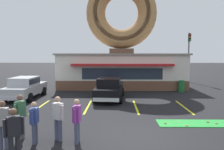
% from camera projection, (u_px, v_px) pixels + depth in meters
% --- Properties ---
extents(ground_plane, '(160.00, 160.00, 0.00)m').
position_uv_depth(ground_plane, '(142.00, 137.00, 8.64)').
color(ground_plane, black).
extents(donut_shop_building, '(12.30, 6.75, 10.96)m').
position_uv_depth(donut_shop_building, '(121.00, 50.00, 22.18)').
color(donut_shop_building, brown).
rests_on(donut_shop_building, ground).
extents(putting_mat, '(4.73, 1.13, 0.03)m').
position_uv_depth(putting_mat, '(208.00, 123.00, 10.29)').
color(putting_mat, green).
rests_on(putting_mat, ground).
extents(mini_donut_near_right, '(0.13, 0.13, 0.04)m').
position_uv_depth(mini_donut_near_right, '(208.00, 122.00, 10.41)').
color(mini_donut_near_right, brown).
rests_on(mini_donut_near_right, putting_mat).
extents(mini_donut_mid_left, '(0.13, 0.13, 0.04)m').
position_uv_depth(mini_donut_mid_left, '(165.00, 123.00, 10.21)').
color(mini_donut_mid_left, '#A5724C').
rests_on(mini_donut_mid_left, putting_mat).
extents(mini_donut_far_left, '(0.13, 0.13, 0.04)m').
position_uv_depth(mini_donut_far_left, '(216.00, 123.00, 10.20)').
color(mini_donut_far_left, '#A5724C').
rests_on(mini_donut_far_left, putting_mat).
extents(mini_donut_far_centre, '(0.13, 0.13, 0.04)m').
position_uv_depth(mini_donut_far_centre, '(187.00, 126.00, 9.88)').
color(mini_donut_far_centre, '#D17F47').
rests_on(mini_donut_far_centre, putting_mat).
extents(golf_ball, '(0.04, 0.04, 0.04)m').
position_uv_depth(golf_ball, '(179.00, 122.00, 10.36)').
color(golf_ball, white).
rests_on(golf_ball, putting_mat).
extents(car_silver, '(2.06, 4.60, 1.60)m').
position_uv_depth(car_silver, '(25.00, 87.00, 16.25)').
color(car_silver, '#B2B5BA').
rests_on(car_silver, ground).
extents(car_black, '(2.23, 4.67, 1.60)m').
position_uv_depth(car_black, '(110.00, 88.00, 15.82)').
color(car_black, black).
rests_on(car_black, ground).
extents(pedestrian_blue_sweater_man, '(0.28, 0.59, 1.64)m').
position_uv_depth(pedestrian_blue_sweater_man, '(77.00, 119.00, 7.98)').
color(pedestrian_blue_sweater_man, '#474C66').
rests_on(pedestrian_blue_sweater_man, ground).
extents(pedestrian_hooded_kid, '(0.27, 0.59, 1.54)m').
position_uv_depth(pedestrian_hooded_kid, '(34.00, 121.00, 7.96)').
color(pedestrian_hooded_kid, '#474C66').
rests_on(pedestrian_hooded_kid, ground).
extents(pedestrian_leather_jacket_man, '(0.51, 0.41, 1.69)m').
position_uv_depth(pedestrian_leather_jacket_man, '(58.00, 116.00, 8.21)').
color(pedestrian_leather_jacket_man, '#474C66').
rests_on(pedestrian_leather_jacket_man, ground).
extents(pedestrian_clipboard_woman, '(0.34, 0.57, 1.74)m').
position_uv_depth(pedestrian_clipboard_woman, '(20.00, 114.00, 8.34)').
color(pedestrian_clipboard_woman, slate).
rests_on(pedestrian_clipboard_woman, ground).
extents(pedestrian_beanie_man, '(0.49, 0.42, 1.66)m').
position_uv_depth(pedestrian_beanie_man, '(14.00, 132.00, 6.57)').
color(pedestrian_beanie_man, '#232328').
rests_on(pedestrian_beanie_man, ground).
extents(pedestrian_crossing_woman, '(0.58, 0.32, 1.70)m').
position_uv_depth(pedestrian_crossing_woman, '(3.00, 122.00, 7.44)').
color(pedestrian_crossing_woman, '#474C66').
rests_on(pedestrian_crossing_woman, ground).
extents(trash_bin, '(0.57, 0.57, 0.97)m').
position_uv_depth(trash_bin, '(181.00, 86.00, 19.20)').
color(trash_bin, '#1E662D').
rests_on(trash_bin, ground).
extents(traffic_light_pole, '(0.28, 0.47, 5.80)m').
position_uv_depth(traffic_light_pole, '(189.00, 51.00, 25.63)').
color(traffic_light_pole, '#595B60').
rests_on(traffic_light_pole, ground).
extents(parking_stripe_far_left, '(0.12, 3.60, 0.01)m').
position_uv_depth(parking_stripe_far_left, '(40.00, 106.00, 13.72)').
color(parking_stripe_far_left, yellow).
rests_on(parking_stripe_far_left, ground).
extents(parking_stripe_left, '(0.12, 3.60, 0.01)m').
position_uv_depth(parking_stripe_left, '(88.00, 107.00, 13.67)').
color(parking_stripe_left, yellow).
rests_on(parking_stripe_left, ground).
extents(parking_stripe_mid_left, '(0.12, 3.60, 0.01)m').
position_uv_depth(parking_stripe_mid_left, '(136.00, 107.00, 13.61)').
color(parking_stripe_mid_left, yellow).
rests_on(parking_stripe_mid_left, ground).
extents(parking_stripe_centre, '(0.12, 3.60, 0.01)m').
position_uv_depth(parking_stripe_centre, '(184.00, 107.00, 13.56)').
color(parking_stripe_centre, yellow).
rests_on(parking_stripe_centre, ground).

